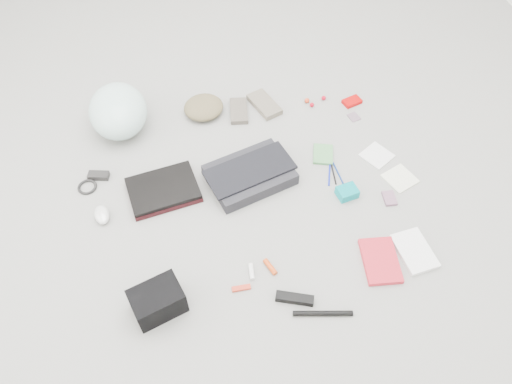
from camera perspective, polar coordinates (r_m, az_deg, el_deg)
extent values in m
plane|color=gray|center=(2.34, 0.00, -0.74)|extent=(4.00, 4.00, 0.00)
cube|color=black|center=(2.39, -0.71, 1.99)|extent=(0.44, 0.37, 0.06)
cube|color=black|center=(2.36, -0.71, 2.57)|extent=(0.45, 0.29, 0.01)
cube|color=black|center=(2.39, -10.51, 0.12)|extent=(0.35, 0.28, 0.02)
cube|color=black|center=(2.37, -10.59, 0.43)|extent=(0.35, 0.27, 0.02)
ellipsoid|color=silver|center=(2.66, -15.49, 8.92)|extent=(0.30, 0.37, 0.22)
ellipsoid|color=brown|center=(2.71, -6.01, 9.60)|extent=(0.26, 0.26, 0.07)
cube|color=#5A5248|center=(2.71, -1.98, 9.24)|extent=(0.12, 0.19, 0.03)
cube|color=#6B6254|center=(2.75, 0.96, 9.98)|extent=(0.17, 0.23, 0.03)
cube|color=black|center=(2.52, -17.54, 1.81)|extent=(0.11, 0.07, 0.03)
torus|color=black|center=(2.50, -18.72, 0.55)|extent=(0.11, 0.11, 0.01)
ellipsoid|color=silver|center=(2.37, -17.21, -2.48)|extent=(0.08, 0.12, 0.04)
cube|color=black|center=(2.04, -11.18, -12.12)|extent=(0.23, 0.19, 0.13)
cube|color=#B42D1A|center=(2.09, -1.70, -10.92)|extent=(0.08, 0.02, 0.01)
cylinder|color=silver|center=(2.12, -0.51, -9.10)|extent=(0.03, 0.07, 0.02)
cylinder|color=#C23F11|center=(2.13, 1.63, -8.55)|extent=(0.05, 0.08, 0.02)
cube|color=black|center=(2.07, 4.44, -12.04)|extent=(0.16, 0.09, 0.03)
cylinder|color=black|center=(2.06, 7.63, -13.59)|extent=(0.24, 0.07, 0.02)
cube|color=red|center=(2.21, 14.02, -7.64)|extent=(0.17, 0.24, 0.02)
cube|color=silver|center=(2.28, 17.65, -6.46)|extent=(0.16, 0.22, 0.02)
cube|color=#478449|center=(2.53, 7.67, 4.29)|extent=(0.13, 0.15, 0.01)
cylinder|color=#0F20A5|center=(2.45, 8.39, 2.11)|extent=(0.06, 0.14, 0.01)
cylinder|color=black|center=(2.46, 8.84, 2.17)|extent=(0.03, 0.14, 0.01)
cylinder|color=navy|center=(2.46, 9.35, 2.18)|extent=(0.01, 0.14, 0.01)
cube|color=#01868E|center=(2.37, 10.37, -0.03)|extent=(0.10, 0.09, 0.05)
cube|color=#835A72|center=(2.41, 15.00, -0.70)|extent=(0.06, 0.09, 0.02)
cube|color=silver|center=(2.57, 13.64, 4.07)|extent=(0.18, 0.18, 0.01)
cube|color=beige|center=(2.51, 16.13, 1.49)|extent=(0.17, 0.17, 0.01)
sphere|color=red|center=(2.78, 5.85, 10.36)|extent=(0.03, 0.03, 0.03)
sphere|color=#B20719|center=(2.76, 6.41, 9.88)|extent=(0.03, 0.03, 0.02)
sphere|color=#B4051B|center=(2.81, 7.74, 10.61)|extent=(0.03, 0.03, 0.02)
cube|color=#B30606|center=(2.82, 10.91, 10.11)|extent=(0.11, 0.09, 0.02)
cube|color=slate|center=(2.74, 11.12, 8.42)|extent=(0.07, 0.07, 0.00)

